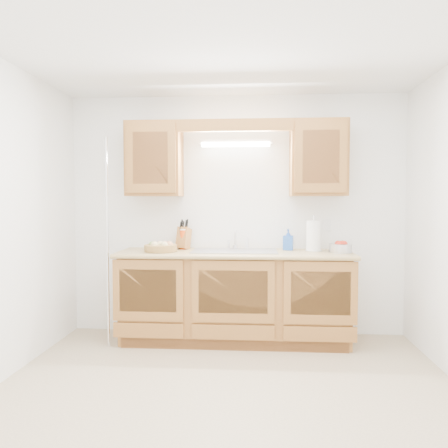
# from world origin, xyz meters

# --- Properties ---
(room) EXTENTS (3.52, 3.50, 2.50)m
(room) POSITION_xyz_m (0.00, 0.00, 1.25)
(room) COLOR #C8B390
(room) RESTS_ON ground
(base_cabinets) EXTENTS (2.20, 0.60, 0.86)m
(base_cabinets) POSITION_xyz_m (0.00, 1.20, 0.44)
(base_cabinets) COLOR #A46930
(base_cabinets) RESTS_ON ground
(countertop) EXTENTS (2.30, 0.63, 0.04)m
(countertop) POSITION_xyz_m (0.00, 1.19, 0.88)
(countertop) COLOR tan
(countertop) RESTS_ON base_cabinets
(upper_cabinet_left) EXTENTS (0.55, 0.33, 0.75)m
(upper_cabinet_left) POSITION_xyz_m (-0.83, 1.33, 1.83)
(upper_cabinet_left) COLOR #A46930
(upper_cabinet_left) RESTS_ON room
(upper_cabinet_right) EXTENTS (0.55, 0.33, 0.75)m
(upper_cabinet_right) POSITION_xyz_m (0.83, 1.33, 1.83)
(upper_cabinet_right) COLOR #A46930
(upper_cabinet_right) RESTS_ON room
(valance) EXTENTS (2.20, 0.05, 0.12)m
(valance) POSITION_xyz_m (0.00, 1.19, 2.14)
(valance) COLOR #A46930
(valance) RESTS_ON room
(fluorescent_fixture) EXTENTS (0.76, 0.08, 0.08)m
(fluorescent_fixture) POSITION_xyz_m (0.00, 1.42, 2.00)
(fluorescent_fixture) COLOR white
(fluorescent_fixture) RESTS_ON room
(sink) EXTENTS (0.84, 0.46, 0.36)m
(sink) POSITION_xyz_m (0.00, 1.21, 0.83)
(sink) COLOR #9E9EA3
(sink) RESTS_ON countertop
(wire_shelf_pole) EXTENTS (0.03, 0.03, 2.00)m
(wire_shelf_pole) POSITION_xyz_m (-1.20, 0.94, 1.00)
(wire_shelf_pole) COLOR silver
(wire_shelf_pole) RESTS_ON ground
(outlet_plate) EXTENTS (0.08, 0.01, 0.12)m
(outlet_plate) POSITION_xyz_m (0.95, 1.49, 1.15)
(outlet_plate) COLOR white
(outlet_plate) RESTS_ON room
(fruit_basket) EXTENTS (0.35, 0.35, 0.10)m
(fruit_basket) POSITION_xyz_m (-0.73, 1.13, 0.94)
(fruit_basket) COLOR #B28847
(fruit_basket) RESTS_ON countertop
(knife_block) EXTENTS (0.16, 0.21, 0.32)m
(knife_block) POSITION_xyz_m (-0.54, 1.39, 1.02)
(knife_block) COLOR #A46930
(knife_block) RESTS_ON countertop
(orange_canister) EXTENTS (0.09, 0.09, 0.21)m
(orange_canister) POSITION_xyz_m (-0.54, 1.35, 1.01)
(orange_canister) COLOR #EE490D
(orange_canister) RESTS_ON countertop
(soap_bottle) EXTENTS (0.11, 0.12, 0.22)m
(soap_bottle) POSITION_xyz_m (0.54, 1.36, 1.01)
(soap_bottle) COLOR blue
(soap_bottle) RESTS_ON countertop
(sponge) EXTENTS (0.12, 0.10, 0.02)m
(sponge) POSITION_xyz_m (-0.54, 1.44, 0.91)
(sponge) COLOR #CC333F
(sponge) RESTS_ON countertop
(paper_towel) EXTENTS (0.17, 0.17, 0.36)m
(paper_towel) POSITION_xyz_m (0.78, 1.25, 1.05)
(paper_towel) COLOR silver
(paper_towel) RESTS_ON countertop
(apple_bowl) EXTENTS (0.23, 0.23, 0.12)m
(apple_bowl) POSITION_xyz_m (1.03, 1.17, 0.95)
(apple_bowl) COLOR silver
(apple_bowl) RESTS_ON countertop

